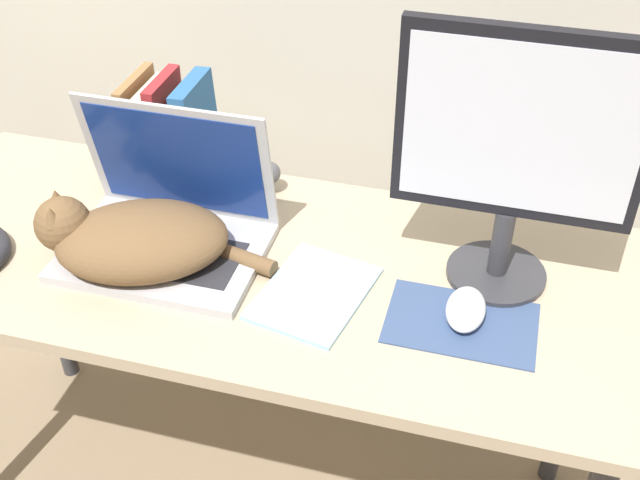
{
  "coord_description": "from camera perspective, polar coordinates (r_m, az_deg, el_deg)",
  "views": [
    {
      "loc": [
        0.44,
        -0.79,
        1.7
      ],
      "look_at": [
        0.15,
        0.27,
        0.85
      ],
      "focal_mm": 45.0,
      "sensor_mm": 36.0,
      "label": 1
    }
  ],
  "objects": [
    {
      "name": "book_row",
      "position": [
        1.67,
        -10.43,
        7.21
      ],
      "size": [
        0.16,
        0.16,
        0.25
      ],
      "color": "olive",
      "rests_on": "desk"
    },
    {
      "name": "cat",
      "position": [
        1.49,
        -13.12,
        0.09
      ],
      "size": [
        0.44,
        0.31,
        0.14
      ],
      "color": "brown",
      "rests_on": "desk"
    },
    {
      "name": "computer_mouse",
      "position": [
        1.39,
        10.33,
        -4.86
      ],
      "size": [
        0.07,
        0.11,
        0.03
      ],
      "color": "silver",
      "rests_on": "mousepad"
    },
    {
      "name": "external_monitor",
      "position": [
        1.35,
        13.88,
        6.24
      ],
      "size": [
        0.41,
        0.18,
        0.48
      ],
      "color": "#333338",
      "rests_on": "desk"
    },
    {
      "name": "desk",
      "position": [
        1.56,
        -4.95,
        -3.83
      ],
      "size": [
        1.42,
        0.59,
        0.75
      ],
      "color": "tan",
      "rests_on": "ground_plane"
    },
    {
      "name": "laptop",
      "position": [
        1.53,
        -10.75,
        1.11
      ],
      "size": [
        0.37,
        0.27,
        0.28
      ],
      "color": "#B7B7BC",
      "rests_on": "desk"
    },
    {
      "name": "webcam",
      "position": [
        1.66,
        -3.63,
        4.69
      ],
      "size": [
        0.05,
        0.05,
        0.07
      ],
      "color": "#232328",
      "rests_on": "desk"
    },
    {
      "name": "notepad",
      "position": [
        1.43,
        -0.42,
        -3.8
      ],
      "size": [
        0.21,
        0.26,
        0.01
      ],
      "color": "#99C6E0",
      "rests_on": "desk"
    },
    {
      "name": "mousepad",
      "position": [
        1.39,
        10.02,
        -5.83
      ],
      "size": [
        0.26,
        0.16,
        0.0
      ],
      "color": "#384C75",
      "rests_on": "desk"
    }
  ]
}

